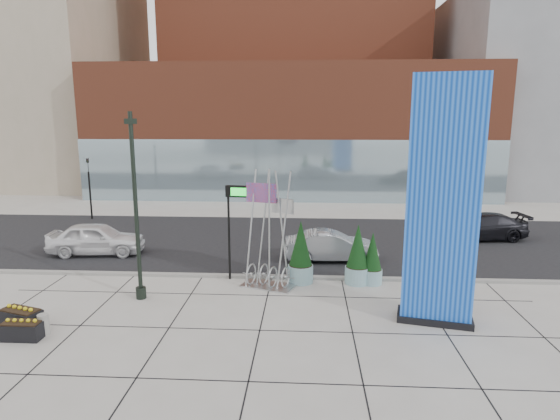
# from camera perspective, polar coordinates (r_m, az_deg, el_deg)

# --- Properties ---
(ground) EXTENTS (160.00, 160.00, 0.00)m
(ground) POSITION_cam_1_polar(r_m,az_deg,el_deg) (16.73, -5.63, -12.81)
(ground) COLOR #9E9991
(ground) RESTS_ON ground
(street_asphalt) EXTENTS (80.00, 12.00, 0.02)m
(street_asphalt) POSITION_cam_1_polar(r_m,az_deg,el_deg) (26.09, -2.25, -3.78)
(street_asphalt) COLOR black
(street_asphalt) RESTS_ON ground
(curb_edge) EXTENTS (80.00, 0.30, 0.12)m
(curb_edge) POSITION_cam_1_polar(r_m,az_deg,el_deg) (20.38, -3.89, -8.06)
(curb_edge) COLOR gray
(curb_edge) RESTS_ON ground
(tower_podium) EXTENTS (34.00, 10.00, 11.00)m
(tower_podium) POSITION_cam_1_polar(r_m,az_deg,el_deg) (42.10, 1.33, 9.59)
(tower_podium) COLOR brown
(tower_podium) RESTS_ON ground
(tower_glass_front) EXTENTS (34.00, 0.60, 5.00)m
(tower_glass_front) POSITION_cam_1_polar(r_m,az_deg,el_deg) (37.54, 1.05, 4.77)
(tower_glass_front) COLOR #8CA5B2
(tower_glass_front) RESTS_ON ground
(building_beige_left) EXTENTS (18.00, 20.00, 34.00)m
(building_beige_left) POSITION_cam_1_polar(r_m,az_deg,el_deg) (57.62, -28.26, 20.29)
(building_beige_left) COLOR gray
(building_beige_left) RESTS_ON ground
(building_grey_parking) EXTENTS (20.00, 18.00, 18.00)m
(building_grey_parking) POSITION_cam_1_polar(r_m,az_deg,el_deg) (52.65, 30.62, 12.22)
(building_grey_parking) COLOR slate
(building_grey_parking) RESTS_ON ground
(blue_pylon) EXTENTS (2.62, 1.60, 8.15)m
(blue_pylon) POSITION_cam_1_polar(r_m,az_deg,el_deg) (16.01, 19.14, 0.30)
(blue_pylon) COLOR #0C40B9
(blue_pylon) RESTS_ON ground
(lamp_post) EXTENTS (0.48, 0.39, 7.01)m
(lamp_post) POSITION_cam_1_polar(r_m,az_deg,el_deg) (18.11, -17.05, -1.79)
(lamp_post) COLOR black
(lamp_post) RESTS_ON ground
(public_art_sculpture) EXTENTS (2.35, 1.71, 4.82)m
(public_art_sculpture) POSITION_cam_1_polar(r_m,az_deg,el_deg) (18.96, -1.40, -5.71)
(public_art_sculpture) COLOR #BBBFC0
(public_art_sculpture) RESTS_ON ground
(concrete_bollard) EXTENTS (0.35, 0.35, 0.67)m
(concrete_bollard) POSITION_cam_1_polar(r_m,az_deg,el_deg) (17.04, -26.86, -12.35)
(concrete_bollard) COLOR gray
(concrete_bollard) RESTS_ON ground
(overhead_street_sign) EXTENTS (1.91, 0.39, 4.04)m
(overhead_street_sign) POSITION_cam_1_polar(r_m,az_deg,el_deg) (19.32, -4.32, 1.31)
(overhead_street_sign) COLOR black
(overhead_street_sign) RESTS_ON ground
(round_planter_east) EXTENTS (1.01, 1.01, 2.52)m
(round_planter_east) POSITION_cam_1_polar(r_m,az_deg,el_deg) (19.61, 9.44, -5.51)
(round_planter_east) COLOR #91BDC3
(round_planter_east) RESTS_ON ground
(round_planter_mid) EXTENTS (0.87, 0.87, 2.19)m
(round_planter_mid) POSITION_cam_1_polar(r_m,az_deg,el_deg) (19.73, 11.17, -5.94)
(round_planter_mid) COLOR #91BDC3
(round_planter_mid) RESTS_ON ground
(round_planter_west) EXTENTS (1.05, 1.05, 2.63)m
(round_planter_west) POSITION_cam_1_polar(r_m,az_deg,el_deg) (19.48, 2.53, -5.30)
(round_planter_west) COLOR #91BDC3
(round_planter_west) RESTS_ON ground
(box_planter_north) EXTENTS (1.22, 0.62, 0.67)m
(box_planter_north) POSITION_cam_1_polar(r_m,az_deg,el_deg) (17.06, -28.90, -12.63)
(box_planter_north) COLOR black
(box_planter_north) RESTS_ON ground
(box_planter_south) EXTENTS (1.48, 1.05, 0.74)m
(box_planter_south) POSITION_cam_1_polar(r_m,az_deg,el_deg) (17.94, -29.05, -11.36)
(box_planter_south) COLOR black
(box_planter_south) RESTS_ON ground
(car_white_west) EXTENTS (4.82, 2.30, 1.59)m
(car_white_west) POSITION_cam_1_polar(r_m,az_deg,el_deg) (25.20, -21.46, -3.29)
(car_white_west) COLOR white
(car_white_west) RESTS_ON ground
(car_silver_mid) EXTENTS (4.44, 1.80, 1.43)m
(car_silver_mid) POSITION_cam_1_polar(r_m,az_deg,el_deg) (22.54, 6.19, -4.43)
(car_silver_mid) COLOR #94969B
(car_silver_mid) RESTS_ON ground
(car_dark_east) EXTENTS (5.24, 2.64, 1.46)m
(car_dark_east) POSITION_cam_1_polar(r_m,az_deg,el_deg) (28.56, 23.27, -1.90)
(car_dark_east) COLOR black
(car_dark_east) RESTS_ON ground
(traffic_signal) EXTENTS (0.15, 0.18, 4.10)m
(traffic_signal) POSITION_cam_1_polar(r_m,az_deg,el_deg) (33.67, -22.21, 2.81)
(traffic_signal) COLOR black
(traffic_signal) RESTS_ON ground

